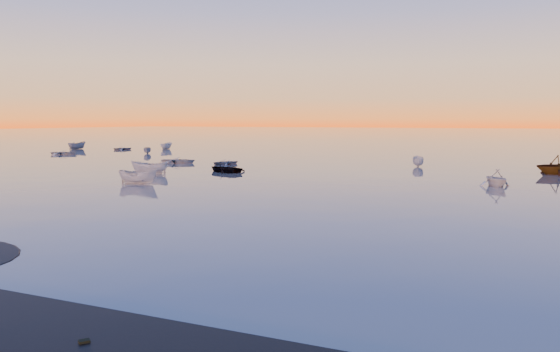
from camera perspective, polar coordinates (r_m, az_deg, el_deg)
The scene contains 4 objects.
ground at distance 117.05m, azimuth 14.95°, elevation 2.87°, with size 600.00×600.00×0.00m, color #6E645B.
moored_fleet at distance 71.15m, azimuth 8.82°, elevation 1.19°, with size 124.00×58.00×1.20m, color silver, non-canonical shape.
boat_near_center at distance 50.91m, azimuth -14.59°, elevation -0.76°, with size 3.81×1.61×1.32m, color silver.
boat_near_right at distance 50.94m, azimuth 21.63°, elevation -0.98°, with size 3.29×1.48×1.15m, color silver.
Camera 1 is at (18.75, -15.39, 5.70)m, focal length 35.00 mm.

